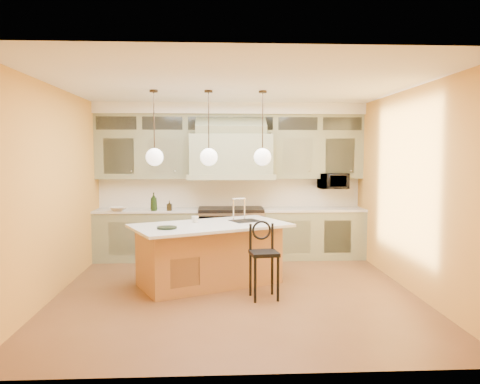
{
  "coord_description": "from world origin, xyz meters",
  "views": [
    {
      "loc": [
        -0.27,
        -6.52,
        1.97
      ],
      "look_at": [
        0.1,
        0.7,
        1.38
      ],
      "focal_mm": 35.0,
      "sensor_mm": 36.0,
      "label": 1
    }
  ],
  "objects": [
    {
      "name": "fruit_bowl",
      "position": [
        -2.03,
        1.92,
        0.98
      ],
      "size": [
        0.32,
        0.32,
        0.07
      ],
      "primitive_type": "imported",
      "rotation": [
        0.0,
        0.0,
        -0.07
      ],
      "color": "silver",
      "rests_on": "back_cabinetry"
    },
    {
      "name": "range",
      "position": [
        0.0,
        2.14,
        0.49
      ],
      "size": [
        1.2,
        0.74,
        0.96
      ],
      "color": "silver",
      "rests_on": "floor"
    },
    {
      "name": "ceiling",
      "position": [
        0.0,
        0.0,
        2.9
      ],
      "size": [
        5.0,
        5.0,
        0.0
      ],
      "primitive_type": "plane",
      "rotation": [
        3.14,
        0.0,
        0.0
      ],
      "color": "white",
      "rests_on": "wall_back"
    },
    {
      "name": "cup",
      "position": [
        -0.6,
        0.57,
        0.97
      ],
      "size": [
        0.12,
        0.12,
        0.1
      ],
      "primitive_type": "imported",
      "rotation": [
        0.0,
        0.0,
        -0.08
      ],
      "color": "beige",
      "rests_on": "kitchen_island"
    },
    {
      "name": "pendant_right",
      "position": [
        0.42,
        0.45,
        1.95
      ],
      "size": [
        0.26,
        0.26,
        1.11
      ],
      "color": "#2D2319",
      "rests_on": "ceiling"
    },
    {
      "name": "pendant_left",
      "position": [
        -1.18,
        0.45,
        1.95
      ],
      "size": [
        0.26,
        0.26,
        1.11
      ],
      "color": "#2D2319",
      "rests_on": "ceiling"
    },
    {
      "name": "wall_right",
      "position": [
        2.5,
        0.0,
        1.45
      ],
      "size": [
        0.0,
        5.0,
        5.0
      ],
      "primitive_type": "plane",
      "rotation": [
        1.57,
        0.0,
        -1.57
      ],
      "color": "gold",
      "rests_on": "ground"
    },
    {
      "name": "wall_back",
      "position": [
        0.0,
        2.5,
        1.45
      ],
      "size": [
        5.0,
        0.0,
        5.0
      ],
      "primitive_type": "plane",
      "rotation": [
        1.57,
        0.0,
        0.0
      ],
      "color": "gold",
      "rests_on": "ground"
    },
    {
      "name": "wall_left",
      "position": [
        -2.5,
        0.0,
        1.45
      ],
      "size": [
        0.0,
        5.0,
        5.0
      ],
      "primitive_type": "plane",
      "rotation": [
        1.57,
        0.0,
        1.57
      ],
      "color": "gold",
      "rests_on": "ground"
    },
    {
      "name": "oil_bottle_a",
      "position": [
        -1.4,
        1.92,
        1.11
      ],
      "size": [
        0.14,
        0.14,
        0.33
      ],
      "primitive_type": "imported",
      "rotation": [
        0.0,
        0.0,
        0.12
      ],
      "color": "black",
      "rests_on": "back_cabinetry"
    },
    {
      "name": "microwave",
      "position": [
        1.95,
        2.25,
        1.45
      ],
      "size": [
        0.54,
        0.37,
        0.3
      ],
      "primitive_type": "imported",
      "color": "black",
      "rests_on": "back_cabinetry"
    },
    {
      "name": "oil_bottle_b",
      "position": [
        -1.12,
        1.92,
        1.03
      ],
      "size": [
        0.09,
        0.1,
        0.18
      ],
      "primitive_type": "imported",
      "rotation": [
        0.0,
        0.0,
        -0.15
      ],
      "color": "black",
      "rests_on": "back_cabinetry"
    },
    {
      "name": "floor",
      "position": [
        0.0,
        0.0,
        0.0
      ],
      "size": [
        5.0,
        5.0,
        0.0
      ],
      "primitive_type": "plane",
      "color": "brown",
      "rests_on": "ground"
    },
    {
      "name": "counter_stool",
      "position": [
        0.37,
        -0.28,
        0.59
      ],
      "size": [
        0.41,
        0.41,
        1.05
      ],
      "rotation": [
        0.0,
        0.0,
        0.13
      ],
      "color": "black",
      "rests_on": "floor"
    },
    {
      "name": "pendant_center",
      "position": [
        -0.38,
        0.45,
        1.95
      ],
      "size": [
        0.26,
        0.26,
        1.11
      ],
      "color": "#2D2319",
      "rests_on": "ceiling"
    },
    {
      "name": "back_cabinetry",
      "position": [
        0.0,
        2.23,
        1.43
      ],
      "size": [
        5.0,
        0.77,
        2.9
      ],
      "color": "gray",
      "rests_on": "floor"
    },
    {
      "name": "kitchen_island",
      "position": [
        -0.37,
        0.45,
        0.47
      ],
      "size": [
        2.56,
        2.05,
        1.35
      ],
      "rotation": [
        0.0,
        0.0,
        0.44
      ],
      "color": "#A07138",
      "rests_on": "floor"
    },
    {
      "name": "wall_front",
      "position": [
        0.0,
        -2.5,
        1.45
      ],
      "size": [
        5.0,
        0.0,
        5.0
      ],
      "primitive_type": "plane",
      "rotation": [
        -1.57,
        0.0,
        0.0
      ],
      "color": "gold",
      "rests_on": "ground"
    }
  ]
}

